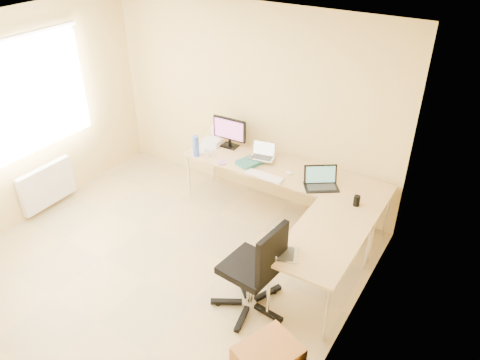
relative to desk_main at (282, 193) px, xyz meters
The scene contains 23 objects.
floor 2.02m from the desk_main, 111.40° to the right, with size 4.50×4.50×0.00m, color tan.
ceiling 2.99m from the desk_main, 111.40° to the right, with size 4.50×4.50×0.00m, color white.
wall_back 1.25m from the desk_main, 151.11° to the left, with size 4.50×4.50×0.00m, color #E9C16B.
wall_right 2.49m from the desk_main, 53.38° to the right, with size 4.50×4.50×0.00m, color #E9C16B.
desk_main is the anchor object (origin of this frame).
desk_return 1.40m from the desk_main, 45.73° to the right, with size 0.70×1.30×0.73m, color tan.
monitor 1.08m from the desk_main, 169.95° to the left, with size 0.49×0.16×0.42m, color black.
book_stack 0.58m from the desk_main, 164.82° to the right, with size 0.23×0.31×0.05m, color #20564F.
laptop_center 0.61m from the desk_main, behind, with size 0.31×0.24×0.20m, color #ACACAC.
laptop_black 0.77m from the desk_main, 15.62° to the right, with size 0.39×0.29×0.25m, color black.
keyboard 0.49m from the desk_main, 111.06° to the right, with size 0.49×0.14×0.02m, color white.
mouse 0.41m from the desk_main, 34.44° to the right, with size 0.10×0.06×0.03m, color silver.
mug 1.10m from the desk_main, 166.93° to the right, with size 0.10×0.10×0.09m, color white.
cd_stack 0.87m from the desk_main, 157.54° to the right, with size 0.10×0.10×0.03m, color #A5A1BE.
water_bottle 1.27m from the desk_main, 165.20° to the right, with size 0.08×0.08×0.28m, color #4264D8.
papers 1.19m from the desk_main, behind, with size 0.19×0.27×0.01m, color silver.
white_box 1.20m from the desk_main, behind, with size 0.24×0.17×0.09m, color white.
desk_fan 1.24m from the desk_main, 169.93° to the left, with size 0.19×0.19×0.24m, color white.
black_cup 1.17m from the desk_main, 15.90° to the right, with size 0.07×0.07×0.12m, color black.
laptop_return 1.70m from the desk_main, 62.53° to the right, with size 0.24×0.31×0.20m, color #B3B3B3.
office_chair 1.64m from the desk_main, 74.09° to the right, with size 0.65×0.65×1.09m, color black.
radiator 3.11m from the desk_main, 152.24° to the right, with size 0.09×0.80×0.55m, color white.
window 3.35m from the desk_main, 152.41° to the right, with size 0.10×1.80×1.40m, color white.
Camera 1 is at (2.92, -2.73, 3.65)m, focal length 35.05 mm.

